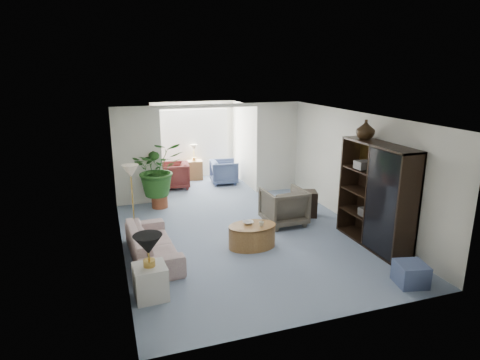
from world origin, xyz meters
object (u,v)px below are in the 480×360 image
object	(u,v)px
end_table	(151,282)
coffee_cup	(261,224)
sunroom_chair_maroon	(175,175)
coffee_table	(252,236)
table_lamp	(148,245)
entertainment_cabinet	(376,195)
wingback_chair	(284,206)
ottoman	(411,274)
coffee_bowl	(248,222)
sunroom_table	(194,170)
plant_pot	(160,201)
cabinet_urn	(366,129)
sofa	(153,244)
floor_lamp	(131,171)
sunroom_chair_blue	(224,172)
framed_picture	(361,151)
side_table_dark	(305,204)

from	to	relation	value
end_table	coffee_cup	world-z (taller)	coffee_cup
sunroom_chair_maroon	coffee_table	bearing A→B (deg)	15.89
table_lamp	entertainment_cabinet	xyz separation A→B (m)	(4.42, 0.58, 0.14)
table_lamp	coffee_cup	distance (m)	2.55
wingback_chair	ottoman	size ratio (longest dim) A/B	1.98
entertainment_cabinet	ottoman	bearing A→B (deg)	-103.75
coffee_bowl	sunroom_table	distance (m)	5.19
coffee_cup	coffee_table	bearing A→B (deg)	146.31
coffee_table	wingback_chair	size ratio (longest dim) A/B	1.05
plant_pot	end_table	bearing A→B (deg)	-99.74
cabinet_urn	ottoman	xyz separation A→B (m)	(-0.37, -2.03, -2.05)
sunroom_table	sofa	bearing A→B (deg)	-110.48
sunroom_chair_maroon	ottoman	bearing A→B (deg)	28.41
coffee_table	plant_pot	xyz separation A→B (m)	(-1.39, 2.94, -0.07)
floor_lamp	entertainment_cabinet	distance (m)	5.10
sofa	sunroom_chair_blue	size ratio (longest dim) A/B	2.49
table_lamp	coffee_table	size ratio (longest dim) A/B	0.46
framed_picture	side_table_dark	world-z (taller)	framed_picture
end_table	coffee_table	xyz separation A→B (m)	(2.11, 1.23, -0.04)
entertainment_cabinet	sunroom_chair_blue	xyz separation A→B (m)	(-1.53, 5.19, -0.66)
floor_lamp	sunroom_table	size ratio (longest dim) A/B	0.60
ottoman	coffee_table	bearing A→B (deg)	131.58
end_table	sunroom_chair_blue	size ratio (longest dim) A/B	0.67
coffee_cup	ottoman	size ratio (longest dim) A/B	0.21
coffee_table	sunroom_chair_blue	world-z (taller)	sunroom_chair_blue
sunroom_table	wingback_chair	bearing A→B (deg)	-76.25
sunroom_chair_blue	sunroom_table	xyz separation A→B (m)	(-0.75, 0.75, -0.06)
sunroom_chair_maroon	sunroom_table	bearing A→B (deg)	141.82
coffee_table	sunroom_chair_maroon	world-z (taller)	sunroom_chair_maroon
side_table_dark	coffee_bowl	bearing A→B (deg)	-148.60
framed_picture	sofa	size ratio (longest dim) A/B	0.25
sofa	side_table_dark	size ratio (longest dim) A/B	3.23
wingback_chair	side_table_dark	bearing A→B (deg)	-158.37
wingback_chair	side_table_dark	xyz separation A→B (m)	(0.70, 0.30, -0.11)
side_table_dark	cabinet_urn	xyz separation A→B (m)	(0.51, -1.38, 1.93)
end_table	plant_pot	xyz separation A→B (m)	(0.72, 4.17, -0.10)
framed_picture	floor_lamp	world-z (taller)	framed_picture
sunroom_chair_maroon	sunroom_table	distance (m)	1.06
table_lamp	sunroom_table	world-z (taller)	table_lamp
entertainment_cabinet	framed_picture	bearing A→B (deg)	76.08
sunroom_chair_maroon	cabinet_urn	bearing A→B (deg)	39.70
sofa	cabinet_urn	xyz separation A→B (m)	(4.22, -0.27, 1.95)
cabinet_urn	coffee_cup	bearing A→B (deg)	178.61
plant_pot	sunroom_chair_blue	bearing A→B (deg)	36.45
floor_lamp	sunroom_chair_maroon	distance (m)	3.10
end_table	floor_lamp	distance (m)	3.29
coffee_table	sunroom_chair_maroon	size ratio (longest dim) A/B	1.16
entertainment_cabinet	plant_pot	distance (m)	5.23
entertainment_cabinet	sunroom_table	distance (m)	6.41
framed_picture	sofa	distance (m)	4.67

